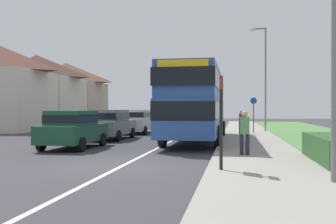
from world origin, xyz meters
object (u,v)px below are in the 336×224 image
object	(u,v)px
parked_car_dark_green	(73,128)
pedestrian_at_stop	(245,130)
pedestrian_walking_away	(242,121)
parked_car_grey	(110,123)
parked_car_silver	(137,120)
bus_stop_sign	(221,116)
double_decker_bus	(197,101)
street_lamp_mid	(264,73)
cycle_route_sign	(254,113)

from	to	relation	value
parked_car_dark_green	pedestrian_at_stop	bearing A→B (deg)	-15.70
pedestrian_walking_away	parked_car_dark_green	bearing A→B (deg)	-128.43
parked_car_grey	parked_car_silver	bearing A→B (deg)	88.24
pedestrian_walking_away	bus_stop_sign	bearing A→B (deg)	-93.04
double_decker_bus	parked_car_grey	distance (m)	5.19
parked_car_grey	parked_car_dark_green	bearing A→B (deg)	-89.71
parked_car_dark_green	bus_stop_sign	distance (m)	8.59
parked_car_grey	double_decker_bus	bearing A→B (deg)	-8.08
double_decker_bus	parked_car_grey	bearing A→B (deg)	171.92
pedestrian_walking_away	street_lamp_mid	size ratio (longest dim) A/B	0.22
parked_car_dark_green	cycle_route_sign	size ratio (longest dim) A/B	1.59
double_decker_bus	parked_car_grey	xyz separation A→B (m)	(-4.99, 0.71, -1.22)
pedestrian_at_stop	cycle_route_sign	distance (m)	13.00
parked_car_grey	cycle_route_sign	xyz separation A→B (m)	(8.24, 5.86, 0.50)
bus_stop_sign	parked_car_grey	bearing A→B (deg)	122.25
parked_car_grey	pedestrian_at_stop	xyz separation A→B (m)	(7.32, -7.10, 0.05)
street_lamp_mid	cycle_route_sign	bearing A→B (deg)	-112.58
cycle_route_sign	street_lamp_mid	size ratio (longest dim) A/B	0.33
parked_car_dark_green	bus_stop_sign	bearing A→B (deg)	-39.57
double_decker_bus	pedestrian_at_stop	world-z (taller)	double_decker_bus
parked_car_grey	pedestrian_at_stop	size ratio (longest dim) A/B	2.72
double_decker_bus	parked_car_silver	xyz separation A→B (m)	(-4.83, 6.07, -1.22)
pedestrian_at_stop	bus_stop_sign	distance (m)	3.52
pedestrian_walking_away	cycle_route_sign	bearing A→B (deg)	62.58
pedestrian_at_stop	bus_stop_sign	size ratio (longest dim) A/B	0.64
pedestrian_walking_away	street_lamp_mid	distance (m)	5.27
bus_stop_sign	parked_car_dark_green	bearing A→B (deg)	140.43
parked_car_silver	street_lamp_mid	bearing A→B (deg)	15.92
parked_car_grey	cycle_route_sign	world-z (taller)	cycle_route_sign
street_lamp_mid	pedestrian_at_stop	bearing A→B (deg)	-96.74
parked_car_silver	bus_stop_sign	bearing A→B (deg)	-67.83
parked_car_silver	pedestrian_at_stop	xyz separation A→B (m)	(7.16, -12.46, 0.05)
parked_car_silver	pedestrian_walking_away	distance (m)	7.33
pedestrian_at_stop	street_lamp_mid	size ratio (longest dim) A/B	0.22
parked_car_silver	street_lamp_mid	size ratio (longest dim) A/B	0.59
pedestrian_at_stop	parked_car_silver	bearing A→B (deg)	119.87
parked_car_dark_green	bus_stop_sign	world-z (taller)	bus_stop_sign
parked_car_grey	pedestrian_walking_away	distance (m)	8.55
double_decker_bus	parked_car_dark_green	world-z (taller)	double_decker_bus
cycle_route_sign	parked_car_silver	bearing A→B (deg)	-176.44
bus_stop_sign	street_lamp_mid	distance (m)	18.79
bus_stop_sign	street_lamp_mid	xyz separation A→B (m)	(2.46, 18.41, 2.85)
parked_car_grey	cycle_route_sign	distance (m)	10.13
cycle_route_sign	street_lamp_mid	bearing A→B (deg)	67.42
parked_car_dark_green	street_lamp_mid	bearing A→B (deg)	55.01
pedestrian_walking_away	bus_stop_sign	distance (m)	14.80
parked_car_grey	street_lamp_mid	size ratio (longest dim) A/B	0.59
parked_car_grey	pedestrian_at_stop	distance (m)	10.20
parked_car_silver	pedestrian_at_stop	bearing A→B (deg)	-60.13
parked_car_silver	bus_stop_sign	distance (m)	17.15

